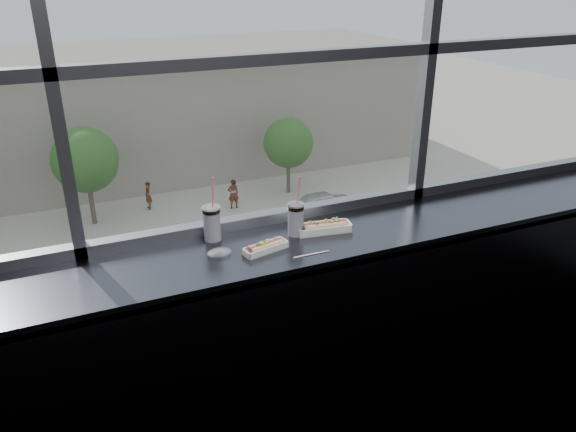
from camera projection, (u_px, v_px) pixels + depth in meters
name	position (u px, v px, depth m)	size (l,w,h in m)	color
wall_back_lower	(268.00, 304.00, 3.40)	(6.00, 6.00, 0.00)	black
counter	(286.00, 247.00, 2.95)	(6.00, 0.55, 0.06)	#494B54
counter_fascia	(305.00, 356.00, 2.95)	(6.00, 0.04, 1.04)	#494B54
hotdog_tray_left	(265.00, 247.00, 2.85)	(0.25, 0.13, 0.06)	white
hotdog_tray_right	(324.00, 227.00, 3.05)	(0.31, 0.14, 0.07)	white
soda_cup_left	(212.00, 222.00, 2.93)	(0.10, 0.10, 0.36)	white
soda_cup_right	(296.00, 218.00, 2.99)	(0.09, 0.09, 0.34)	white
loose_straw	(311.00, 254.00, 2.82)	(0.01, 0.01, 0.19)	white
wrapper	(219.00, 252.00, 2.81)	(0.11, 0.08, 0.03)	silver
plaza_ground	(70.00, 149.00, 44.55)	(120.00, 120.00, 0.00)	#B7B29C
street_asphalt	(107.00, 295.00, 24.87)	(80.00, 10.00, 0.06)	black
far_sidewalk	(89.00, 224.00, 31.57)	(80.00, 6.00, 0.04)	#B7B29C
far_building	(66.00, 115.00, 38.30)	(50.00, 14.00, 8.00)	gray
car_near_c	(132.00, 317.00, 21.26)	(6.76, 2.82, 2.25)	#B02726
car_near_e	(421.00, 256.00, 26.11)	(5.63, 2.35, 1.88)	navy
car_near_d	(282.00, 287.00, 23.56)	(5.91, 2.46, 1.97)	beige
car_far_c	(324.00, 199.00, 32.45)	(5.50, 2.29, 1.83)	silver
pedestrian_c	(148.00, 193.00, 33.15)	(0.89, 0.67, 2.00)	#66605B
pedestrian_d	(233.00, 191.00, 33.19)	(0.97, 0.73, 2.19)	#66605B
tree_center	(85.00, 160.00, 30.14)	(3.57, 3.57, 5.57)	#47382B
tree_right	(288.00, 143.00, 34.65)	(3.12, 3.12, 4.87)	#47382B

